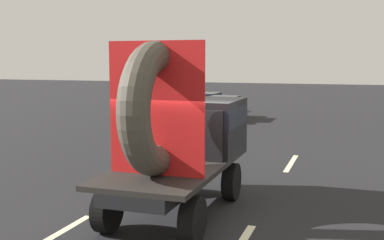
{
  "coord_description": "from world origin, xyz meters",
  "views": [
    {
      "loc": [
        3.28,
        -9.18,
        3.22
      ],
      "look_at": [
        -0.19,
        1.02,
        1.88
      ],
      "focal_mm": 44.61,
      "sensor_mm": 36.0,
      "label": 1
    }
  ],
  "objects": [
    {
      "name": "lane_dash_left_near",
      "position": [
        -1.86,
        -2.1,
        0.0
      ],
      "size": [
        0.16,
        2.7,
        0.01
      ],
      "primitive_type": "cube",
      "rotation": [
        0.0,
        0.0,
        1.57
      ],
      "color": "beige",
      "rests_on": "ground_plane"
    },
    {
      "name": "oncoming_car",
      "position": [
        -5.56,
        19.74,
        0.65
      ],
      "size": [
        1.6,
        3.73,
        1.22
      ],
      "color": "black",
      "rests_on": "ground_plane"
    },
    {
      "name": "lane_dash_right_far",
      "position": [
        1.49,
        5.86,
        0.0
      ],
      "size": [
        0.16,
        2.62,
        0.01
      ],
      "primitive_type": "cube",
      "rotation": [
        0.0,
        0.0,
        1.57
      ],
      "color": "beige",
      "rests_on": "ground_plane"
    },
    {
      "name": "flatbed_truck",
      "position": [
        -0.19,
        0.34,
        1.69
      ],
      "size": [
        2.02,
        4.61,
        3.59
      ],
      "color": "black",
      "rests_on": "ground_plane"
    },
    {
      "name": "lane_dash_left_far",
      "position": [
        -1.86,
        6.47,
        0.0
      ],
      "size": [
        0.16,
        2.05,
        0.01
      ],
      "primitive_type": "cube",
      "rotation": [
        0.0,
        0.0,
        1.57
      ],
      "color": "beige",
      "rests_on": "ground_plane"
    },
    {
      "name": "ground_plane",
      "position": [
        0.0,
        0.0,
        0.0
      ],
      "size": [
        120.0,
        120.0,
        0.0
      ],
      "primitive_type": "plane",
      "color": "black"
    },
    {
      "name": "distant_sedan",
      "position": [
        -3.54,
        16.17,
        0.69
      ],
      "size": [
        1.68,
        3.92,
        1.28
      ],
      "color": "black",
      "rests_on": "ground_plane"
    }
  ]
}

